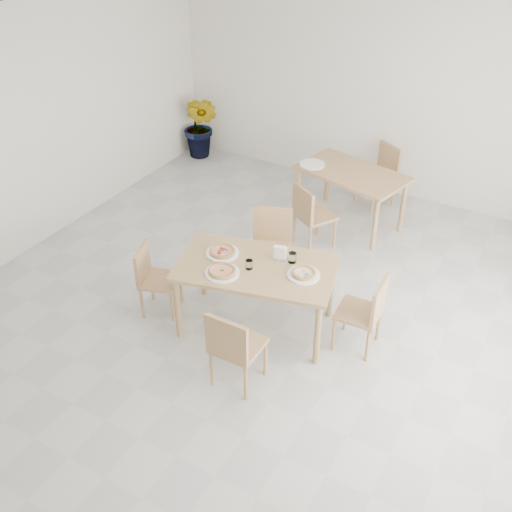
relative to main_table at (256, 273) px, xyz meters
The scene contains 21 objects.
main_table is the anchor object (origin of this frame).
chair_south 0.87m from the main_table, 73.69° to the right, with size 0.42×0.42×0.84m.
chair_north 0.85m from the main_table, 107.84° to the left, with size 0.57×0.57×0.87m.
chair_west 1.12m from the main_table, 164.63° to the right, with size 0.49×0.49×0.77m.
chair_east 1.11m from the main_table, 12.41° to the left, with size 0.42×0.42×0.81m.
plate_margherita 0.36m from the main_table, 128.22° to the right, with size 0.33×0.33×0.02m, color white.
plate_mushroom 0.48m from the main_table, ahead, with size 0.31×0.31×0.02m, color white.
plate_pepperoni 0.40m from the main_table, behind, with size 0.33×0.33×0.02m, color white.
pizza_margherita 0.36m from the main_table, 128.22° to the right, with size 0.35×0.35×0.03m.
pizza_mushroom 0.49m from the main_table, ahead, with size 0.25×0.25×0.03m.
pizza_pepperoni 0.41m from the main_table, behind, with size 0.28×0.28×0.03m.
tumbler_a 0.15m from the main_table, 115.71° to the right, with size 0.07×0.07×0.09m, color white.
tumbler_b 0.38m from the main_table, 39.76° to the left, with size 0.08×0.08×0.10m, color white.
napkin_holder 0.30m from the main_table, 56.06° to the left, with size 0.14×0.09×0.14m.
fork_a 0.30m from the main_table, 41.73° to the left, with size 0.01×0.17×0.01m, color silver.
fork_b 0.28m from the main_table, 53.66° to the left, with size 0.02×0.19×0.01m, color silver.
second_table 2.37m from the main_table, 89.15° to the left, with size 1.47×1.05×0.75m.
chair_back_s 1.63m from the main_table, 96.07° to the left, with size 0.57×0.57×0.83m.
chair_back_n 3.14m from the main_table, 86.67° to the left, with size 0.56×0.56×0.83m.
plate_empty 2.36m from the main_table, 101.85° to the left, with size 0.32×0.32×0.02m, color white.
potted_plant 4.22m from the main_table, 131.32° to the left, with size 0.56×0.45×1.01m, color #387021.
Camera 1 is at (2.46, -4.12, 4.05)m, focal length 42.00 mm.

